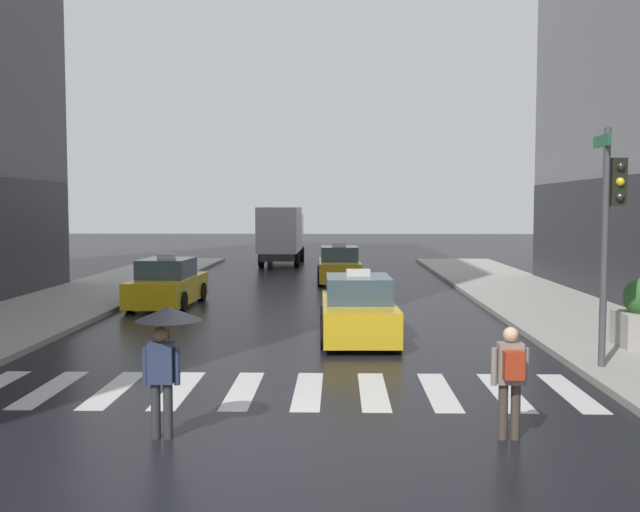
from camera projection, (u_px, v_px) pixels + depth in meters
The scene contains 9 objects.
ground_plane at pixel (257, 444), 10.29m from camera, with size 160.00×160.00×0.00m, color black.
crosswalk_markings at pixel (276, 390), 13.28m from camera, with size 11.30×2.80×0.01m.
traffic_light_pole at pixel (611, 213), 14.39m from camera, with size 0.44×0.84×4.80m.
taxi_lead at pixel (358, 311), 18.44m from camera, with size 2.02×4.58×1.80m.
taxi_second at pixel (167, 285), 24.61m from camera, with size 2.07×4.61×1.80m.
taxi_third at pixel (339, 266), 32.18m from camera, with size 2.04×4.59×1.80m.
box_truck at pixel (281, 233), 41.80m from camera, with size 2.33×7.56×3.35m.
pedestrian_with_umbrella at pixel (166, 336), 10.44m from camera, with size 0.96×0.96×1.94m.
pedestrian_with_backpack at pixel (511, 374), 10.40m from camera, with size 0.55×0.43×1.65m.
Camera 1 is at (1.16, -10.05, 3.38)m, focal length 40.48 mm.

